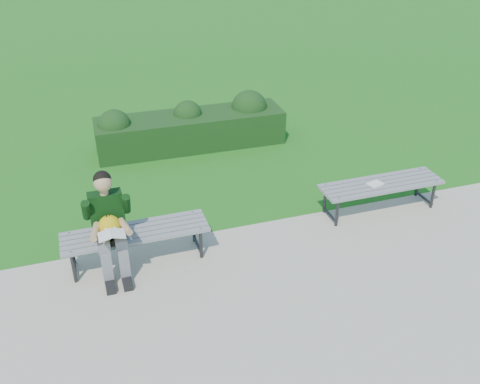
{
  "coord_description": "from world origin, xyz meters",
  "views": [
    {
      "loc": [
        -2.02,
        -5.92,
        4.18
      ],
      "look_at": [
        -0.14,
        -0.19,
        0.7
      ],
      "focal_mm": 40.0,
      "sensor_mm": 36.0,
      "label": 1
    }
  ],
  "objects": [
    {
      "name": "bench_right",
      "position": [
        1.99,
        -0.2,
        0.42
      ],
      "size": [
        1.8,
        0.5,
        0.46
      ],
      "color": "slate",
      "rests_on": "walkway"
    },
    {
      "name": "walkway",
      "position": [
        0.0,
        -1.75,
        0.01
      ],
      "size": [
        30.0,
        3.5,
        0.02
      ],
      "color": "#C1B4A4",
      "rests_on": "ground"
    },
    {
      "name": "bench_left",
      "position": [
        -1.55,
        -0.33,
        0.42
      ],
      "size": [
        1.8,
        0.5,
        0.46
      ],
      "color": "slate",
      "rests_on": "walkway"
    },
    {
      "name": "seated_boy",
      "position": [
        -1.85,
        -0.42,
        0.71
      ],
      "size": [
        0.56,
        0.76,
        1.31
      ],
      "color": "slate",
      "rests_on": "walkway"
    },
    {
      "name": "ground",
      "position": [
        0.0,
        0.0,
        0.0
      ],
      "size": [
        80.0,
        80.0,
        0.0
      ],
      "color": "#177714",
      "rests_on": "ground"
    },
    {
      "name": "paper_sheet",
      "position": [
        1.89,
        -0.2,
        0.47
      ],
      "size": [
        0.25,
        0.21,
        0.01
      ],
      "color": "white",
      "rests_on": "bench_right"
    },
    {
      "name": "hedge",
      "position": [
        -0.04,
        2.87,
        0.37
      ],
      "size": [
        3.38,
        0.91,
        0.9
      ],
      "color": "#123E0F",
      "rests_on": "ground"
    }
  ]
}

